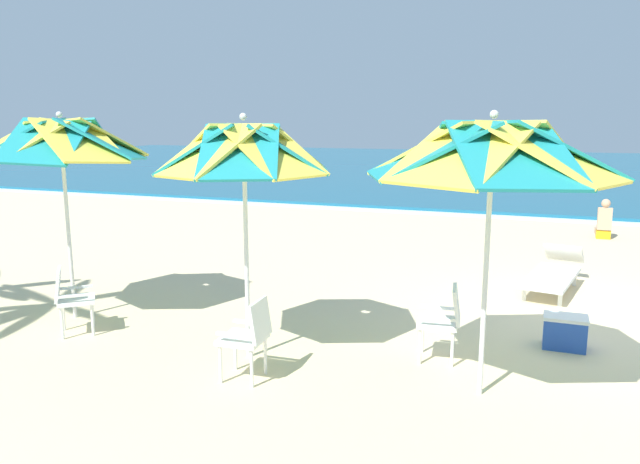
# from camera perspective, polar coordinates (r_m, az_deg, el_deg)

# --- Properties ---
(ground_plane) EXTENTS (80.00, 80.00, 0.00)m
(ground_plane) POSITION_cam_1_polar(r_m,az_deg,el_deg) (8.74, 24.02, -8.17)
(ground_plane) COLOR beige
(sea) EXTENTS (80.00, 36.00, 0.10)m
(sea) POSITION_cam_1_polar(r_m,az_deg,el_deg) (35.69, 21.77, 5.66)
(sea) COLOR #19607F
(sea) RESTS_ON ground
(surf_foam) EXTENTS (80.00, 0.70, 0.01)m
(surf_foam) POSITION_cam_1_polar(r_m,az_deg,el_deg) (17.51, 22.51, 1.04)
(surf_foam) COLOR white
(surf_foam) RESTS_ON ground
(beach_umbrella_0) EXTENTS (2.40, 2.40, 2.77)m
(beach_umbrella_0) POSITION_cam_1_polar(r_m,az_deg,el_deg) (5.75, 16.16, 7.31)
(beach_umbrella_0) COLOR silver
(beach_umbrella_0) RESTS_ON ground
(plastic_chair_0) EXTENTS (0.52, 0.49, 0.87)m
(plastic_chair_0) POSITION_cam_1_polar(r_m,az_deg,el_deg) (6.88, 11.78, -8.08)
(plastic_chair_0) COLOR white
(plastic_chair_0) RESTS_ON ground
(beach_umbrella_1) EXTENTS (1.98, 1.98, 2.76)m
(beach_umbrella_1) POSITION_cam_1_polar(r_m,az_deg,el_deg) (6.53, -7.30, 7.60)
(beach_umbrella_1) COLOR silver
(beach_umbrella_1) RESTS_ON ground
(plastic_chair_1) EXTENTS (0.49, 0.46, 0.87)m
(plastic_chair_1) POSITION_cam_1_polar(r_m,az_deg,el_deg) (6.30, -6.85, -9.69)
(plastic_chair_1) COLOR white
(plastic_chair_1) RESTS_ON ground
(beach_umbrella_2) EXTENTS (2.22, 2.22, 2.79)m
(beach_umbrella_2) POSITION_cam_1_polar(r_m,az_deg,el_deg) (8.57, -23.53, 7.89)
(beach_umbrella_2) COLOR silver
(beach_umbrella_2) RESTS_ON ground
(plastic_chair_2) EXTENTS (0.63, 0.63, 0.87)m
(plastic_chair_2) POSITION_cam_1_polar(r_m,az_deg,el_deg) (8.18, -22.81, -5.68)
(plastic_chair_2) COLOR white
(plastic_chair_2) RESTS_ON ground
(sun_lounger_1) EXTENTS (1.02, 2.22, 0.62)m
(sun_lounger_1) POSITION_cam_1_polar(r_m,az_deg,el_deg) (10.26, 21.48, -3.63)
(sun_lounger_1) COLOR white
(sun_lounger_1) RESTS_ON ground
(cooler_box) EXTENTS (0.50, 0.34, 0.40)m
(cooler_box) POSITION_cam_1_polar(r_m,az_deg,el_deg) (7.75, 22.40, -8.83)
(cooler_box) COLOR blue
(cooler_box) RESTS_ON ground
(beachgoer_seated) EXTENTS (0.30, 0.93, 0.92)m
(beachgoer_seated) POSITION_cam_1_polar(r_m,az_deg,el_deg) (15.28, 25.51, 0.61)
(beachgoer_seated) COLOR yellow
(beachgoer_seated) RESTS_ON ground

